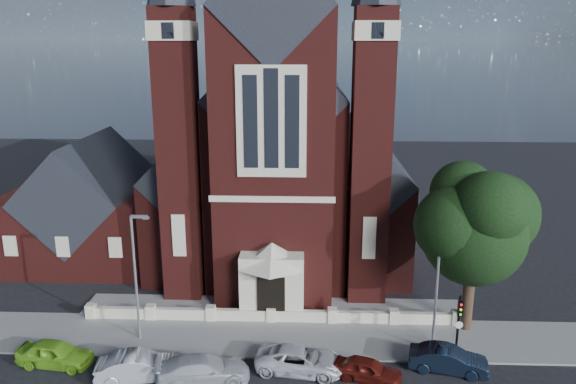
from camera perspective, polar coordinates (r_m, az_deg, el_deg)
name	(u,v)px	position (r m, az deg, el deg)	size (l,w,h in m)	color
ground	(278,271)	(45.56, -0.98, -7.99)	(120.00, 120.00, 0.00)	black
pavement_strip	(269,338)	(36.17, -1.92, -14.57)	(60.00, 5.00, 0.12)	gray
forecourt_paving	(273,308)	(39.69, -1.50, -11.70)	(26.00, 3.00, 0.14)	gray
forecourt_wall	(271,322)	(37.92, -1.70, -13.06)	(24.00, 0.40, 0.90)	#BDB196
church	(283,152)	(50.75, -0.52, 4.13)	(20.01, 34.90, 29.20)	#501915
parish_hall	(92,210)	(50.40, -19.29, -1.72)	(12.00, 12.20, 10.24)	#501915
street_tree	(478,228)	(35.81, 18.70, -3.51)	(6.40, 6.60, 10.70)	black
street_lamp_left	(136,271)	(35.12, -15.15, -7.71)	(1.16, 0.22, 8.09)	gray
street_lamp_right	(439,275)	(34.45, 15.11, -8.17)	(1.16, 0.22, 8.09)	gray
traffic_signal	(459,320)	(34.14, 16.97, -12.29)	(0.28, 0.42, 4.00)	black
car_lime_van	(55,354)	(35.70, -22.60, -14.92)	(1.74, 4.32, 1.47)	#75BD25
car_silver_a	(139,367)	(32.99, -14.87, -16.78)	(1.62, 4.64, 1.53)	#A7AAAE
car_silver_b	(203,370)	(32.13, -8.63, -17.42)	(2.05, 5.04, 1.46)	#B8BCC0
car_white_suv	(300,360)	(32.69, 1.26, -16.69)	(2.31, 5.00, 1.39)	silver
car_dark_red	(368,370)	(32.29, 8.12, -17.43)	(1.49, 3.70, 1.26)	#5B150F
car_navy	(448,360)	(33.86, 15.98, -16.07)	(1.51, 4.33, 1.43)	black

